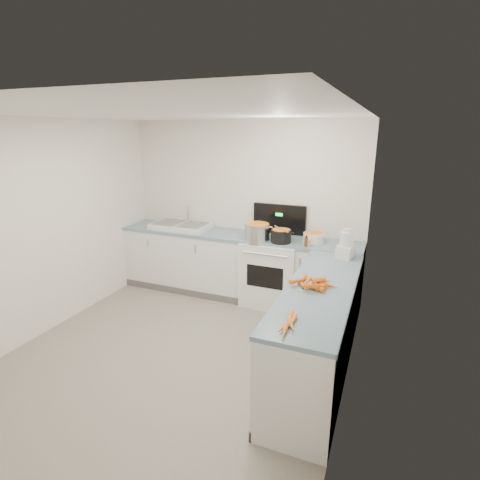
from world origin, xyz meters
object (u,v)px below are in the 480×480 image
at_px(stove, 272,270).
at_px(spice_jar, 308,243).
at_px(food_processor, 346,245).
at_px(black_pot, 281,237).
at_px(mixing_bowl, 314,238).
at_px(steel_pot, 257,233).
at_px(sink, 181,226).
at_px(extract_bottle, 306,242).

height_order(stove, spice_jar, stove).
xyz_separation_m(spice_jar, food_processor, (0.49, -0.27, 0.10)).
distance_m(stove, black_pot, 0.58).
distance_m(spice_jar, food_processor, 0.57).
bearing_deg(mixing_bowl, spice_jar, -96.70).
height_order(stove, steel_pot, stove).
relative_size(stove, spice_jar, 15.20).
distance_m(mixing_bowl, spice_jar, 0.21).
relative_size(sink, black_pot, 3.21).
distance_m(steel_pot, food_processor, 1.22).
bearing_deg(extract_bottle, black_pot, 169.46).
height_order(black_pot, extract_bottle, black_pot).
relative_size(black_pot, food_processor, 0.78).
xyz_separation_m(steel_pot, extract_bottle, (0.67, -0.04, -0.04)).
distance_m(stove, sink, 1.54).
relative_size(steel_pot, mixing_bowl, 1.24).
bearing_deg(spice_jar, stove, 160.98).
bearing_deg(black_pot, sink, 174.65).
height_order(black_pot, mixing_bowl, black_pot).
height_order(stove, sink, stove).
bearing_deg(stove, mixing_bowl, 2.90).
bearing_deg(black_pot, extract_bottle, -10.54).
xyz_separation_m(stove, spice_jar, (0.52, -0.18, 0.51)).
bearing_deg(black_pot, steel_pot, -175.98).
bearing_deg(spice_jar, mixing_bowl, 83.30).
bearing_deg(mixing_bowl, steel_pot, -165.68).
distance_m(sink, mixing_bowl, 2.00).
relative_size(spice_jar, food_processor, 0.26).
relative_size(extract_bottle, food_processor, 0.35).
bearing_deg(sink, stove, -0.62).
bearing_deg(steel_pot, extract_bottle, -3.58).
bearing_deg(steel_pot, stove, 41.73).
bearing_deg(sink, extract_bottle, -6.28).
relative_size(sink, spice_jar, 9.61).
bearing_deg(extract_bottle, food_processor, -25.53).
bearing_deg(mixing_bowl, food_processor, -45.43).
bearing_deg(extract_bottle, steel_pot, 176.42).
height_order(stove, food_processor, stove).
bearing_deg(stove, spice_jar, -19.02).
bearing_deg(sink, steel_pot, -7.70).
distance_m(stove, spice_jar, 0.75).
height_order(sink, black_pot, sink).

